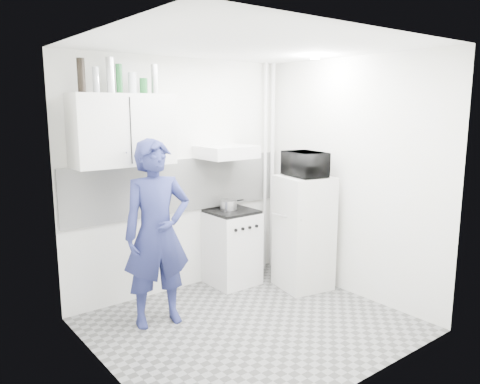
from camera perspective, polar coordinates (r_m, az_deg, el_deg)
floor at (r=4.70m, az=1.37°, el=-15.85°), size 2.80×2.80×0.00m
ceiling at (r=4.25m, az=1.53°, el=17.47°), size 2.80×2.80×0.00m
wall_back at (r=5.30m, az=-7.18°, el=1.87°), size 2.80×0.00×2.80m
wall_left at (r=3.58m, az=-16.16°, el=-2.55°), size 0.00×2.60×2.60m
wall_right at (r=5.27m, az=13.28°, el=1.64°), size 0.00×2.60×2.60m
person at (r=4.50m, az=-10.07°, el=-5.01°), size 0.72×0.54×1.79m
stove at (r=5.57m, az=-1.02°, el=-6.83°), size 0.54×0.54×0.86m
fridge at (r=5.44m, az=7.76°, el=-4.90°), size 0.64×0.64×1.30m
stove_top at (r=5.45m, az=-1.04°, el=-2.37°), size 0.51×0.51×0.03m
saucepan at (r=5.47m, az=-1.41°, el=-1.57°), size 0.20×0.20×0.11m
microwave at (r=5.29m, az=7.97°, el=3.38°), size 0.56×0.43×0.28m
bottle_a at (r=4.60m, az=-18.79°, el=13.31°), size 0.07×0.07×0.31m
bottle_b at (r=4.65m, az=-17.15°, el=12.93°), size 0.06×0.06×0.24m
bottle_c at (r=4.71m, az=-15.52°, el=13.55°), size 0.08×0.08×0.33m
bottle_d at (r=4.74m, az=-14.52°, el=13.23°), size 0.06×0.06×0.28m
canister_a at (r=4.79m, az=-13.00°, el=12.82°), size 0.08×0.08×0.20m
canister_b at (r=4.84m, az=-11.67°, el=12.54°), size 0.08×0.08×0.15m
bottle_e at (r=4.90m, az=-10.37°, el=13.37°), size 0.07×0.07×0.29m
upper_cabinet at (r=4.74m, az=-14.09°, el=7.34°), size 1.00×0.35×0.70m
range_hood at (r=5.30m, az=-1.66°, el=4.90°), size 0.60×0.50×0.14m
backsplash at (r=5.30m, az=-7.07°, el=0.79°), size 2.74×0.03×0.60m
pipe_a at (r=6.00m, az=3.94°, el=2.92°), size 0.05×0.05×2.60m
pipe_b at (r=5.92m, az=3.08°, el=2.83°), size 0.04×0.04×2.60m
ceiling_spot_fixture at (r=5.07m, az=9.12°, el=15.85°), size 0.10×0.10×0.02m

